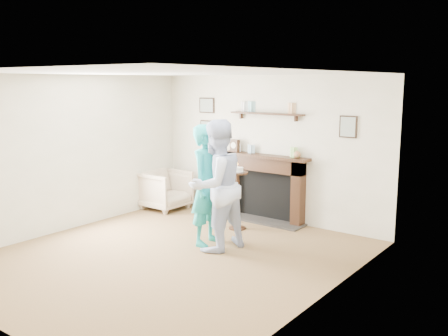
% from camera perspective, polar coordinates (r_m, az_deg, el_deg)
% --- Properties ---
extents(ground, '(5.00, 5.00, 0.00)m').
position_cam_1_polar(ground, '(7.02, -6.16, -10.08)').
color(ground, brown).
rests_on(ground, ground).
extents(room_shell, '(4.54, 5.02, 2.52)m').
position_cam_1_polar(room_shell, '(7.16, -2.63, 3.73)').
color(room_shell, beige).
rests_on(room_shell, ground).
extents(armchair, '(0.81, 0.79, 0.73)m').
position_cam_1_polar(armchair, '(9.59, -6.68, -4.63)').
color(armchair, tan).
rests_on(armchair, ground).
extents(man, '(0.85, 1.02, 1.87)m').
position_cam_1_polar(man, '(7.30, -0.88, -9.24)').
color(man, '#ADC5D9').
rests_on(man, ground).
extents(woman, '(0.52, 0.71, 1.78)m').
position_cam_1_polar(woman, '(7.54, -1.87, -8.59)').
color(woman, teal).
rests_on(woman, ground).
extents(pedestal_table, '(0.34, 0.34, 1.09)m').
position_cam_1_polar(pedestal_table, '(8.10, 1.55, -2.38)').
color(pedestal_table, black).
rests_on(pedestal_table, ground).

